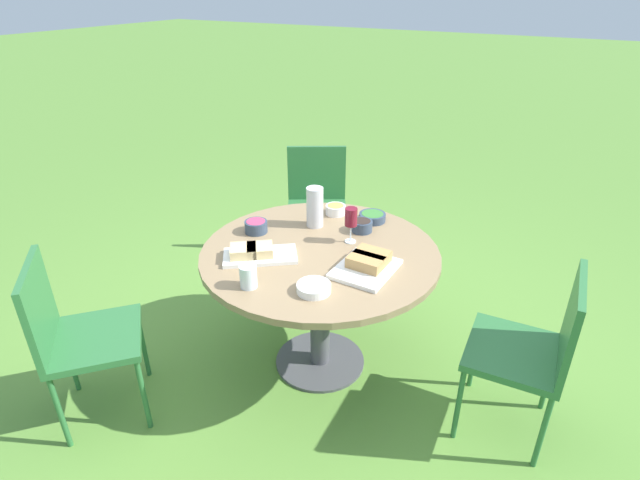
{
  "coord_description": "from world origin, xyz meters",
  "views": [
    {
      "loc": [
        -1.1,
        1.97,
        2.0
      ],
      "look_at": [
        0.0,
        0.0,
        0.81
      ],
      "focal_mm": 28.0,
      "sensor_mm": 36.0,
      "label": 1
    }
  ],
  "objects_px": {
    "chair_near_right": "(536,345)",
    "wine_glass": "(351,218)",
    "dining_table": "(320,269)",
    "water_pitcher": "(315,207)",
    "chair_far_back": "(317,198)",
    "chair_near_left": "(74,330)"
  },
  "relations": [
    {
      "from": "wine_glass",
      "to": "dining_table",
      "type": "bearing_deg",
      "value": 58.97
    },
    {
      "from": "dining_table",
      "to": "chair_near_right",
      "type": "xyz_separation_m",
      "value": [
        -1.09,
        -0.06,
        -0.11
      ]
    },
    {
      "from": "chair_far_back",
      "to": "water_pitcher",
      "type": "distance_m",
      "value": 0.99
    },
    {
      "from": "water_pitcher",
      "to": "wine_glass",
      "type": "bearing_deg",
      "value": 163.06
    },
    {
      "from": "chair_far_back",
      "to": "water_pitcher",
      "type": "height_order",
      "value": "water_pitcher"
    },
    {
      "from": "dining_table",
      "to": "chair_near_right",
      "type": "height_order",
      "value": "chair_near_right"
    },
    {
      "from": "chair_near_left",
      "to": "water_pitcher",
      "type": "xyz_separation_m",
      "value": [
        -0.67,
        -1.13,
        0.34
      ]
    },
    {
      "from": "chair_near_left",
      "to": "chair_far_back",
      "type": "distance_m",
      "value": 1.96
    },
    {
      "from": "water_pitcher",
      "to": "wine_glass",
      "type": "relative_size",
      "value": 1.17
    },
    {
      "from": "chair_far_back",
      "to": "chair_near_right",
      "type": "bearing_deg",
      "value": 149.7
    },
    {
      "from": "dining_table",
      "to": "water_pitcher",
      "type": "relative_size",
      "value": 5.4
    },
    {
      "from": "chair_near_right",
      "to": "wine_glass",
      "type": "xyz_separation_m",
      "value": [
        0.99,
        -0.1,
        0.36
      ]
    },
    {
      "from": "chair_far_back",
      "to": "dining_table",
      "type": "bearing_deg",
      "value": 120.34
    },
    {
      "from": "dining_table",
      "to": "chair_far_back",
      "type": "distance_m",
      "value": 1.23
    },
    {
      "from": "water_pitcher",
      "to": "wine_glass",
      "type": "xyz_separation_m",
      "value": [
        -0.26,
        0.08,
        0.02
      ]
    },
    {
      "from": "dining_table",
      "to": "wine_glass",
      "type": "height_order",
      "value": "wine_glass"
    },
    {
      "from": "dining_table",
      "to": "chair_near_left",
      "type": "distance_m",
      "value": 1.23
    },
    {
      "from": "dining_table",
      "to": "chair_near_right",
      "type": "relative_size",
      "value": 1.39
    },
    {
      "from": "chair_near_right",
      "to": "chair_far_back",
      "type": "distance_m",
      "value": 1.98
    },
    {
      "from": "dining_table",
      "to": "water_pitcher",
      "type": "bearing_deg",
      "value": -55.07
    },
    {
      "from": "chair_near_left",
      "to": "chair_far_back",
      "type": "bearing_deg",
      "value": -96.31
    },
    {
      "from": "dining_table",
      "to": "chair_near_left",
      "type": "bearing_deg",
      "value": 47.03
    }
  ]
}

